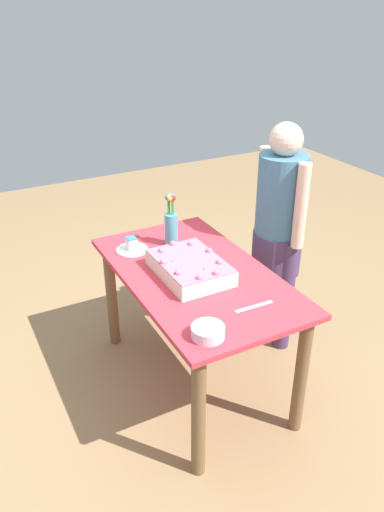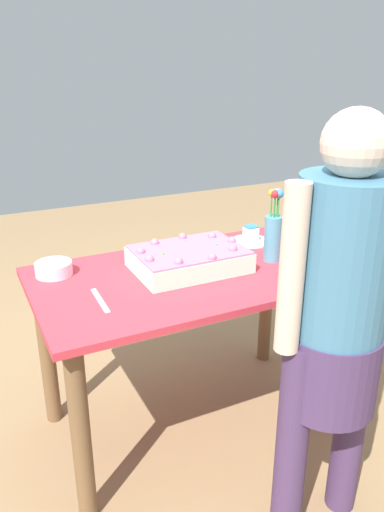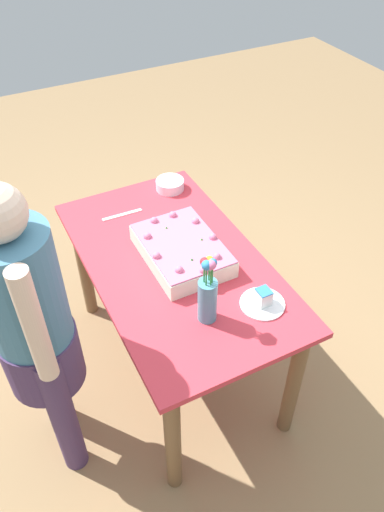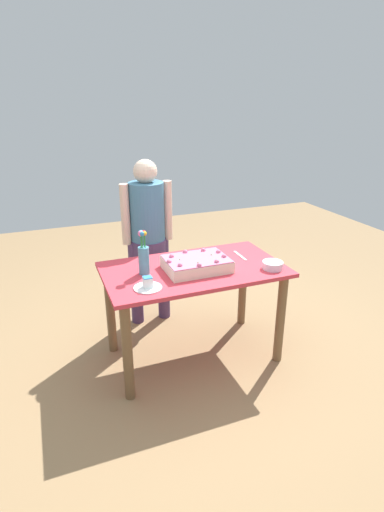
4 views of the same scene
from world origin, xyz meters
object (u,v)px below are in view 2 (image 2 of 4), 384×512
Objects in this scene: serving_plate_with_slice at (251,238)px; flower_vase at (273,231)px; fruit_bowl at (54,269)px; sheet_cake at (189,259)px; cake_knife at (100,300)px; person_standing at (336,315)px.

flower_vase reaches higher than serving_plate_with_slice.
sheet_cake is at bearing -19.54° from fruit_bowl.
fruit_bowl reaches higher than cake_knife.
fruit_bowl is at bearing 37.67° from person_standing.
person_standing is (0.70, -0.91, 0.05)m from fruit_bowl.
person_standing is at bearing -107.85° from flower_vase.
person_standing reaches higher than flower_vase.
flower_vase reaches higher than cake_knife.
person_standing is (-0.25, -0.89, 0.06)m from serving_plate_with_slice.
person_standing is at bearing -105.68° from serving_plate_with_slice.
cake_knife is at bearing -160.44° from serving_plate_with_slice.
person_standing reaches higher than cake_knife.
serving_plate_with_slice is at bearing 22.15° from sheet_cake.
cake_knife is 1.38× the size of fruit_bowl.
cake_knife is at bearing -163.05° from sheet_cake.
serving_plate_with_slice is 0.13× the size of person_standing.
serving_plate_with_slice is at bearing -15.68° from person_standing.
fruit_bowl is at bearing 178.90° from serving_plate_with_slice.
sheet_cake is 0.45m from cake_knife.
serving_plate_with_slice reaches higher than fruit_bowl.
serving_plate_with_slice is 0.90m from cake_knife.
sheet_cake is 0.74m from person_standing.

